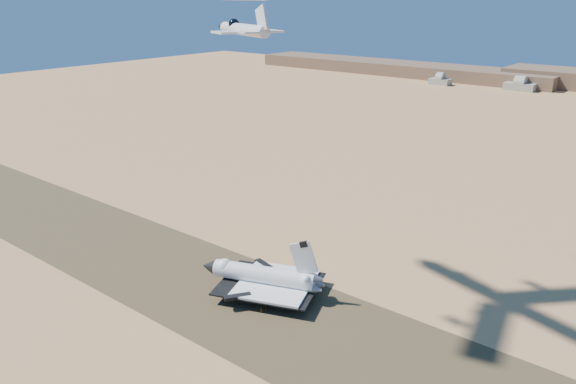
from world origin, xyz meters
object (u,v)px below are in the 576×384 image
Objects in this scene: crew_b at (265,303)px; chase_jet_c at (243,29)px; crew_a at (261,310)px; shuttle at (263,277)px; crew_c at (266,309)px.

chase_jet_c is at bearing -154.66° from crew_b.
crew_a is at bearing 154.09° from chase_jet_c.
shuttle reaches higher than crew_c.
chase_jet_c reaches higher than crew_a.
crew_b is at bearing 153.36° from chase_jet_c.
shuttle reaches higher than crew_b.
crew_a reaches higher than crew_c.
crew_b is 3.36m from crew_c.
crew_a is at bearing 124.67° from crew_c.
shuttle is 13.58m from crew_a.
crew_a is at bearing -168.59° from crew_b.
crew_a is 1.08× the size of crew_c.
crew_c is at bearing -146.26° from crew_b.
crew_a is 1.01× the size of crew_b.
crew_b reaches higher than crew_c.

